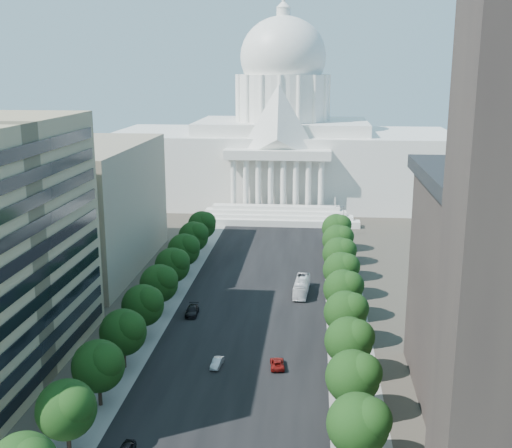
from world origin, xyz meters
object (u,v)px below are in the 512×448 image
(car_red, at_px, (277,364))
(city_bus, at_px, (302,287))
(car_silver, at_px, (217,363))
(car_dark_b, at_px, (192,311))

(car_red, relative_size, city_bus, 0.41)
(car_silver, height_order, car_dark_b, car_dark_b)
(car_red, xyz_separation_m, car_dark_b, (-18.16, 21.16, 0.15))
(car_dark_b, relative_size, city_bus, 0.48)
(car_silver, relative_size, car_dark_b, 0.72)
(car_silver, relative_size, city_bus, 0.35)
(car_red, height_order, city_bus, city_bus)
(car_silver, height_order, city_bus, city_bus)
(car_red, xyz_separation_m, city_bus, (3.06, 35.34, 0.96))
(car_dark_b, bearing_deg, car_silver, -71.67)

